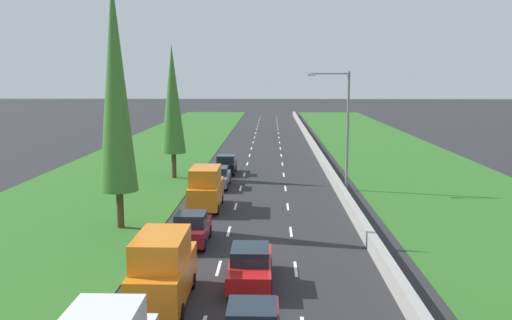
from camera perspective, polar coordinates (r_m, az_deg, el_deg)
ground_plane at (r=63.40m, az=1.01°, el=0.86°), size 300.00×300.00×0.00m
grass_verge_left at (r=64.76m, az=-10.25°, el=0.91°), size 14.00×140.00×0.04m
grass_verge_right at (r=64.86m, az=13.79°, el=0.81°), size 14.00×140.00×0.04m
median_barrier at (r=63.54m, az=6.16°, el=1.22°), size 0.44×120.00×0.85m
lane_markings at (r=63.40m, az=1.01°, el=0.87°), size 3.64×116.00×0.01m
orange_van_left_lane at (r=21.48m, az=-9.67°, el=-11.13°), size 1.96×4.90×2.82m
maroon_hatchback_left_lane at (r=28.77m, az=-6.72°, el=-7.10°), size 1.74×3.90×1.72m
orange_van_left_lane_fourth at (r=36.03m, az=-5.24°, el=-2.93°), size 1.96×4.90×2.82m
red_sedan_centre_lane at (r=23.36m, az=-0.60°, el=-10.88°), size 1.82×4.50×1.64m
grey_sedan_left_lane at (r=43.08m, az=-4.02°, el=-1.79°), size 1.82×4.50×1.64m
black_hatchback_left_lane at (r=48.98m, az=-3.14°, el=-0.48°), size 1.74×3.90×1.72m
poplar_tree_second at (r=31.55m, az=-14.42°, el=7.49°), size 2.15×2.15×14.15m
poplar_tree_third at (r=46.74m, az=-8.68°, el=6.22°), size 2.08×2.08×11.30m
street_light_mast at (r=41.77m, az=9.06°, el=3.91°), size 3.20×0.28×9.00m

